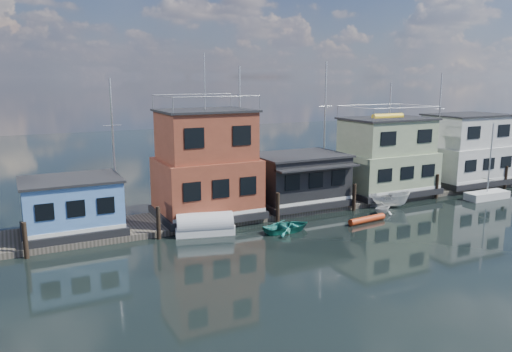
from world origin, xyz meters
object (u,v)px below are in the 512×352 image
motorboat (387,199)px  dinghy_teal (287,226)px  houseboat_red (206,166)px  red_kayak (367,219)px  houseboat_dark (299,179)px  dinghy_white (383,208)px  houseboat_green (386,157)px  houseboat_white (465,150)px  tarp_runabout (205,226)px  day_sailer (487,195)px  houseboat_blue (72,206)px

motorboat → dinghy_teal: (-10.64, -2.00, -0.33)m
dinghy_teal → houseboat_red: bearing=35.3°
red_kayak → motorboat: bearing=26.4°
houseboat_red → houseboat_dark: size_ratio=1.60×
dinghy_white → motorboat: motorboat is taller
houseboat_green → dinghy_teal: bearing=-158.3°
houseboat_white → dinghy_white: size_ratio=4.58×
dinghy_white → dinghy_teal: 9.06m
houseboat_white → dinghy_teal: size_ratio=2.42×
houseboat_dark → tarp_runabout: houseboat_dark is taller
houseboat_white → motorboat: bearing=-165.6°
houseboat_white → motorboat: size_ratio=2.34×
houseboat_red → houseboat_green: houseboat_red is taller
houseboat_white → tarp_runabout: (-28.41, -3.17, -2.93)m
dinghy_white → day_sailer: 11.42m
houseboat_dark → red_kayak: 6.71m
houseboat_blue → tarp_runabout: (8.09, -3.17, -1.60)m
houseboat_green → houseboat_white: size_ratio=1.00×
houseboat_green → houseboat_blue: bearing=-180.0°
houseboat_blue → red_kayak: 20.76m
houseboat_white → day_sailer: size_ratio=1.26×
motorboat → dinghy_teal: bearing=133.5°
houseboat_blue → houseboat_red: (9.50, 0.00, 1.90)m
houseboat_red → houseboat_green: (17.00, 0.00, -0.55)m
red_kayak → houseboat_red: bearing=143.7°
red_kayak → dinghy_teal: size_ratio=0.95×
houseboat_dark → houseboat_green: (9.00, 0.02, 1.13)m
houseboat_blue → houseboat_white: 36.52m
houseboat_green → houseboat_red: bearing=-180.0°
houseboat_red → dinghy_white: 14.21m
day_sailer → dinghy_teal: bearing=-177.8°
day_sailer → houseboat_red: bearing=170.0°
houseboat_blue → houseboat_green: (26.50, 0.00, 1.34)m
dinghy_white → day_sailer: bearing=-101.6°
houseboat_green → tarp_runabout: 18.91m
houseboat_red → houseboat_green: bearing=0.0°
motorboat → red_kayak: bearing=155.5°
day_sailer → red_kayak: day_sailer is taller
houseboat_blue → houseboat_dark: 17.50m
day_sailer → motorboat: day_sailer is taller
houseboat_white → red_kayak: 18.03m
dinghy_teal → tarp_runabout: bearing=67.3°
dinghy_white → day_sailer: size_ratio=0.28×
houseboat_dark → day_sailer: (16.40, -4.88, -2.02)m
houseboat_blue → dinghy_white: houseboat_blue is taller
houseboat_green → dinghy_teal: 14.40m
houseboat_white → dinghy_teal: bearing=-167.3°
red_kayak → dinghy_teal: dinghy_teal is taller
houseboat_red → day_sailer: (24.40, -4.89, -3.70)m
day_sailer → motorboat: (-9.81, 1.71, 0.29)m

